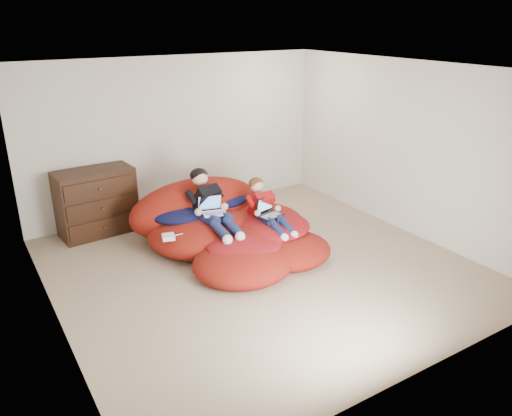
{
  "coord_description": "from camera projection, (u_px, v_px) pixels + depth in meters",
  "views": [
    {
      "loc": [
        -3.1,
        -4.88,
        3.06
      ],
      "look_at": [
        0.11,
        0.31,
        0.7
      ],
      "focal_mm": 35.0,
      "sensor_mm": 36.0,
      "label": 1
    }
  ],
  "objects": [
    {
      "name": "room_shell",
      "position": [
        261.0,
        252.0,
        6.42
      ],
      "size": [
        5.1,
        5.1,
        2.77
      ],
      "color": "tan",
      "rests_on": "ground"
    },
    {
      "name": "dresser",
      "position": [
        96.0,
        202.0,
        7.34
      ],
      "size": [
        1.14,
        0.66,
        0.99
      ],
      "color": "black",
      "rests_on": "ground"
    },
    {
      "name": "beanbag_pile",
      "position": [
        228.0,
        229.0,
        7.0
      ],
      "size": [
        2.42,
        2.47,
        0.93
      ],
      "color": "maroon",
      "rests_on": "ground"
    },
    {
      "name": "cream_pillow",
      "position": [
        172.0,
        196.0,
        7.23
      ],
      "size": [
        0.4,
        0.25,
        0.25
      ],
      "primitive_type": "ellipsoid",
      "color": "beige",
      "rests_on": "beanbag_pile"
    },
    {
      "name": "older_boy",
      "position": [
        209.0,
        202.0,
        6.76
      ],
      "size": [
        0.39,
        1.15,
        0.75
      ],
      "color": "black",
      "rests_on": "beanbag_pile"
    },
    {
      "name": "younger_boy",
      "position": [
        266.0,
        206.0,
        6.88
      ],
      "size": [
        0.29,
        0.99,
        0.64
      ],
      "color": "#B51012",
      "rests_on": "beanbag_pile"
    },
    {
      "name": "laptop_white",
      "position": [
        212.0,
        209.0,
        6.72
      ],
      "size": [
        0.35,
        0.36,
        0.22
      ],
      "color": "white",
      "rests_on": "older_boy"
    },
    {
      "name": "laptop_black",
      "position": [
        268.0,
        210.0,
        6.84
      ],
      "size": [
        0.38,
        0.36,
        0.25
      ],
      "color": "black",
      "rests_on": "younger_boy"
    },
    {
      "name": "power_adapter",
      "position": [
        168.0,
        237.0,
        6.36
      ],
      "size": [
        0.19,
        0.19,
        0.06
      ],
      "primitive_type": "cube",
      "rotation": [
        0.0,
        0.0,
        -0.27
      ],
      "color": "white",
      "rests_on": "beanbag_pile"
    }
  ]
}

